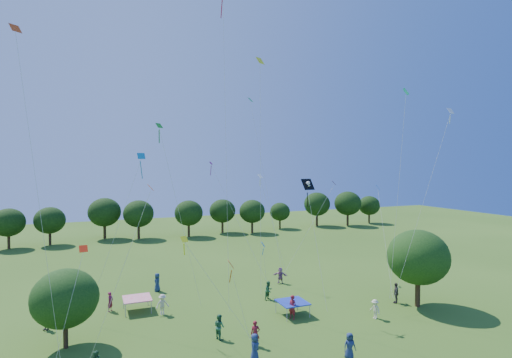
% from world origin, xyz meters
% --- Properties ---
extents(near_tree_north, '(4.23, 4.23, 5.19)m').
position_xyz_m(near_tree_north, '(-12.31, 16.84, 3.28)').
color(near_tree_north, '#422B19').
rests_on(near_tree_north, ground).
extents(near_tree_east, '(5.11, 5.11, 6.51)m').
position_xyz_m(near_tree_east, '(14.81, 14.02, 4.20)').
color(near_tree_east, '#422B19').
rests_on(near_tree_east, ground).
extents(treeline, '(88.01, 8.77, 6.77)m').
position_xyz_m(treeline, '(-1.73, 55.43, 4.09)').
color(treeline, '#422B19').
rests_on(treeline, ground).
extents(tent_red_stripe, '(2.20, 2.20, 1.10)m').
position_xyz_m(tent_red_stripe, '(-7.29, 21.92, 1.04)').
color(tent_red_stripe, red).
rests_on(tent_red_stripe, ground).
extents(tent_blue, '(2.20, 2.20, 1.10)m').
position_xyz_m(tent_blue, '(4.08, 16.27, 1.04)').
color(tent_blue, '#1930A8').
rests_on(tent_blue, ground).
extents(crowd_person_0, '(0.68, 0.95, 1.72)m').
position_xyz_m(crowd_person_0, '(-5.00, 26.49, 0.86)').
color(crowd_person_0, navy).
rests_on(crowd_person_0, ground).
extents(crowd_person_1, '(0.74, 0.63, 1.68)m').
position_xyz_m(crowd_person_1, '(-0.73, 12.35, 0.84)').
color(crowd_person_1, maroon).
rests_on(crowd_person_1, ground).
extents(crowd_person_2, '(0.71, 0.94, 1.69)m').
position_xyz_m(crowd_person_2, '(-2.59, 14.35, 0.84)').
color(crowd_person_2, '#2A6442').
rests_on(crowd_person_2, ground).
extents(crowd_person_3, '(0.55, 1.03, 1.50)m').
position_xyz_m(crowd_person_3, '(9.69, 13.18, 0.75)').
color(crowd_person_3, beige).
rests_on(crowd_person_3, ground).
extents(crowd_person_4, '(1.12, 0.97, 1.77)m').
position_xyz_m(crowd_person_4, '(13.70, 15.36, 0.88)').
color(crowd_person_4, '#473C39').
rests_on(crowd_person_4, ground).
extents(crowd_person_6, '(0.85, 0.53, 1.63)m').
position_xyz_m(crowd_person_6, '(4.00, 8.52, 0.81)').
color(crowd_person_6, navy).
rests_on(crowd_person_6, ground).
extents(crowd_person_7, '(0.70, 0.81, 1.84)m').
position_xyz_m(crowd_person_7, '(3.71, 15.59, 0.92)').
color(crowd_person_7, maroon).
rests_on(crowd_person_7, ground).
extents(crowd_person_8, '(0.93, 0.76, 1.67)m').
position_xyz_m(crowd_person_8, '(3.82, 20.32, 0.83)').
color(crowd_person_8, '#275B34').
rests_on(crowd_person_8, ground).
extents(crowd_person_9, '(1.13, 0.63, 1.64)m').
position_xyz_m(crowd_person_9, '(-5.50, 20.35, 0.82)').
color(crowd_person_9, beige).
rests_on(crowd_person_9, ground).
extents(crowd_person_10, '(1.04, 0.86, 1.62)m').
position_xyz_m(crowd_person_10, '(-13.80, 20.55, 0.81)').
color(crowd_person_10, '#3B352F').
rests_on(crowd_person_10, ground).
extents(crowd_person_11, '(1.51, 1.32, 1.60)m').
position_xyz_m(crowd_person_11, '(6.93, 24.40, 0.80)').
color(crowd_person_11, '#884F7D').
rests_on(crowd_person_11, ground).
extents(crowd_person_12, '(0.88, 0.95, 1.72)m').
position_xyz_m(crowd_person_12, '(-1.55, 10.44, 0.86)').
color(crowd_person_12, navy).
rests_on(crowd_person_12, ground).
extents(crowd_person_13, '(0.67, 0.71, 1.60)m').
position_xyz_m(crowd_person_13, '(-9.33, 22.66, 0.80)').
color(crowd_person_13, maroon).
rests_on(crowd_person_13, ground).
extents(pirate_kite, '(1.11, 3.98, 9.56)m').
position_xyz_m(pirate_kite, '(5.53, 16.37, 10.24)').
color(pirate_kite, black).
extents(red_high_kite, '(0.69, 1.22, 25.09)m').
position_xyz_m(red_high_kite, '(-1.63, 16.15, 20.86)').
color(red_high_kite, red).
extents(small_kite_0, '(1.74, 1.20, 5.23)m').
position_xyz_m(small_kite_0, '(-3.14, 9.90, 5.72)').
color(small_kite_0, red).
extents(small_kite_1, '(3.19, 2.89, 9.72)m').
position_xyz_m(small_kite_1, '(-8.59, 9.26, 8.55)').
color(small_kite_1, '#FC590D').
extents(small_kite_2, '(4.41, 0.36, 6.71)m').
position_xyz_m(small_kite_2, '(-5.03, 10.20, 6.42)').
color(small_kite_2, '#F2F916').
extents(small_kite_3, '(2.07, 4.62, 17.75)m').
position_xyz_m(small_kite_3, '(5.29, 26.53, 14.82)').
color(small_kite_3, '#198B44').
extents(small_kite_4, '(3.07, 5.64, 8.80)m').
position_xyz_m(small_kite_4, '(13.87, 17.77, 8.44)').
color(small_kite_4, blue).
extents(small_kite_5, '(7.38, 2.41, 8.98)m').
position_xyz_m(small_kite_5, '(12.66, 24.85, 8.66)').
color(small_kite_5, '#5A178B').
extents(small_kite_6, '(2.15, 2.59, 9.75)m').
position_xyz_m(small_kite_6, '(5.53, 25.25, 9.15)').
color(small_kite_6, white).
extents(small_kite_7, '(1.03, 1.13, 16.62)m').
position_xyz_m(small_kite_7, '(11.89, 12.84, 14.29)').
color(small_kite_7, '#0DD1AA').
extents(small_kite_8, '(2.14, 0.59, 17.89)m').
position_xyz_m(small_kite_8, '(-13.64, 12.09, 14.48)').
color(small_kite_8, '#D7420C').
extents(small_kite_9, '(1.72, 2.28, 5.88)m').
position_xyz_m(small_kite_9, '(-11.32, 13.76, 6.10)').
color(small_kite_9, '#FF2B0D').
extents(small_kite_10, '(0.81, 0.70, 19.45)m').
position_xyz_m(small_kite_10, '(2.20, 18.44, 16.77)').
color(small_kite_10, '#FBF516').
extents(small_kite_11, '(3.67, 2.74, 13.43)m').
position_xyz_m(small_kite_11, '(-5.62, 15.67, 11.23)').
color(small_kite_11, '#167A1A').
extents(small_kite_12, '(1.13, 1.59, 3.89)m').
position_xyz_m(small_kite_12, '(3.37, 20.48, 4.57)').
color(small_kite_12, blue).
extents(small_kite_13, '(3.87, 5.79, 11.02)m').
position_xyz_m(small_kite_13, '(1.47, 26.00, 9.30)').
color(small_kite_13, '#84166F').
extents(small_kite_14, '(4.76, 1.38, 15.22)m').
position_xyz_m(small_kite_14, '(14.94, 12.19, 12.98)').
color(small_kite_14, silver).
extents(small_kite_15, '(4.03, 1.05, 11.60)m').
position_xyz_m(small_kite_15, '(-7.69, 19.82, 10.66)').
color(small_kite_15, '#0B73A6').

